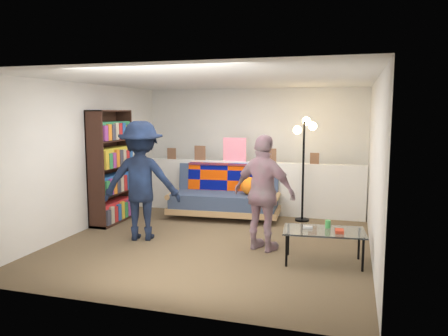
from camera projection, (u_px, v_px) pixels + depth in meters
name	position (u px, v px, depth m)	size (l,w,h in m)	color
ground	(217.00, 239.00, 6.71)	(5.00, 5.00, 0.00)	brown
room_shell	(225.00, 129.00, 6.94)	(4.60, 5.05, 2.45)	silver
half_wall_ledge	(245.00, 187.00, 8.36)	(4.45, 0.15, 1.00)	silver
ledge_decor	(233.00, 152.00, 8.31)	(2.97, 0.02, 0.45)	brown
futon_sofa	(226.00, 196.00, 8.05)	(2.06, 1.10, 0.86)	#AB8253
bookshelf	(111.00, 171.00, 7.62)	(0.33, 0.98, 1.97)	black
coffee_table	(325.00, 232.00, 5.61)	(1.08, 0.66, 0.54)	black
floor_lamp	(304.00, 148.00, 7.68)	(0.42, 0.33, 1.85)	black
person_left	(141.00, 181.00, 6.62)	(1.17, 0.67, 1.80)	black
person_right	(264.00, 193.00, 6.07)	(0.96, 0.40, 1.63)	#C58095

